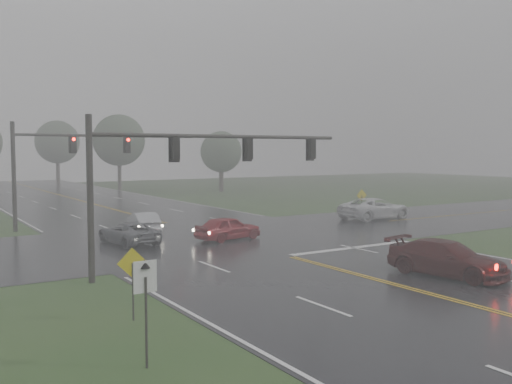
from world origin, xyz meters
TOP-DOWN VIEW (x-y plane):
  - main_road at (0.00, 20.00)m, footprint 18.00×160.00m
  - cross_street at (0.00, 22.00)m, footprint 120.00×14.00m
  - stop_bar at (4.50, 14.40)m, footprint 8.50×0.50m
  - sedan_maroon at (3.08, 6.89)m, footprint 3.12×5.56m
  - sedan_red at (0.02, 20.60)m, footprint 4.46×2.38m
  - sedan_silver at (-3.20, 26.18)m, footprint 2.05×4.32m
  - car_grey at (-5.59, 22.42)m, footprint 2.72×4.83m
  - pickup_white at (15.05, 23.60)m, footprint 6.10×2.91m
  - signal_gantry_near at (-6.25, 13.94)m, footprint 12.77×0.30m
  - signal_gantry_far at (-6.09, 31.46)m, footprint 13.29×0.37m
  - sign_diamond_west at (-10.62, 7.99)m, footprint 0.97×0.16m
  - sign_arrow_white at (-11.75, 4.00)m, footprint 0.60×0.11m
  - sign_diamond_east at (14.50, 24.52)m, footprint 0.98×0.11m
  - tree_ne_a at (9.24, 67.08)m, footprint 7.07×7.07m
  - tree_e_near at (19.58, 56.88)m, footprint 5.45×5.45m
  - tree_n_far at (5.68, 86.97)m, footprint 7.05×7.05m

SIDE VIEW (x-z plane):
  - main_road at x=0.00m, z-range -0.01..0.01m
  - cross_street at x=0.00m, z-range -0.01..0.01m
  - stop_bar at x=4.50m, z-range 0.00..0.00m
  - sedan_maroon at x=3.08m, z-range -0.76..0.76m
  - sedan_red at x=0.02m, z-range -0.72..0.72m
  - sedan_silver at x=-3.20m, z-range -0.68..0.68m
  - car_grey at x=-5.59m, z-range -0.64..0.64m
  - pickup_white at x=15.05m, z-range -0.84..0.84m
  - sign_diamond_west at x=-10.62m, z-range 0.41..2.75m
  - sign_diamond_east at x=14.50m, z-range 0.41..2.76m
  - sign_arrow_white at x=-11.75m, z-range 0.54..3.24m
  - signal_gantry_near at x=-6.25m, z-range 1.40..8.29m
  - signal_gantry_far at x=-6.09m, z-range 1.50..8.85m
  - tree_e_near at x=19.58m, z-range 1.25..9.25m
  - tree_n_far at x=5.68m, z-range 1.63..11.99m
  - tree_ne_a at x=9.24m, z-range 1.64..12.03m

